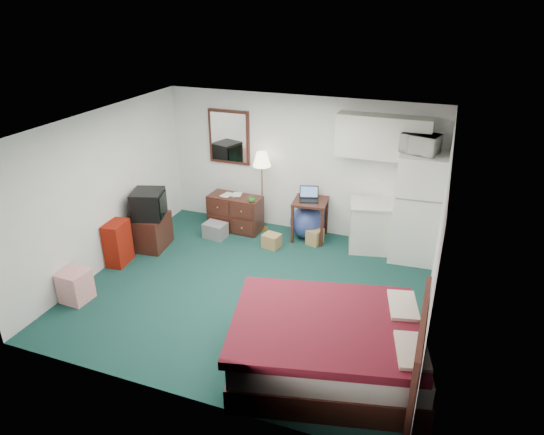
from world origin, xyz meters
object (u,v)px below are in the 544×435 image
at_px(floor_lamp, 262,192).
at_px(suitcase, 118,243).
at_px(dresser, 235,213).
at_px(desk, 310,219).
at_px(tv_stand, 149,231).
at_px(kitchen_counter, 373,227).
at_px(bed, 328,347).
at_px(fridge, 417,207).

distance_m(floor_lamp, suitcase, 2.68).
distance_m(dresser, floor_lamp, 0.65).
xyz_separation_m(dresser, desk, (1.40, 0.12, 0.04)).
xyz_separation_m(desk, tv_stand, (-2.53, -1.28, -0.07)).
bearing_deg(kitchen_counter, dresser, 169.94).
relative_size(dresser, desk, 1.32).
distance_m(kitchen_counter, bed, 3.19).
distance_m(floor_lamp, desk, 1.01).
bearing_deg(floor_lamp, kitchen_counter, -1.97).
xyz_separation_m(desk, fridge, (1.81, -0.05, 0.53)).
xyz_separation_m(dresser, suitcase, (-1.27, -1.82, 0.03)).
bearing_deg(desk, kitchen_counter, -6.54).
bearing_deg(floor_lamp, bed, -57.33).
height_order(floor_lamp, kitchen_counter, floor_lamp).
xyz_separation_m(desk, suitcase, (-2.68, -1.95, -0.01)).
bearing_deg(desk, bed, -75.70).
xyz_separation_m(floor_lamp, desk, (0.94, -0.05, -0.38)).
bearing_deg(suitcase, fridge, 16.86).
bearing_deg(tv_stand, floor_lamp, 33.28).
height_order(desk, bed, desk).
height_order(dresser, floor_lamp, floor_lamp).
xyz_separation_m(floor_lamp, kitchen_counter, (2.06, -0.07, -0.34)).
distance_m(fridge, suitcase, 4.90).
distance_m(desk, suitcase, 3.31).
distance_m(floor_lamp, bed, 3.90).
height_order(desk, suitcase, desk).
bearing_deg(desk, floor_lamp, 171.38).
distance_m(dresser, fridge, 3.26).
bearing_deg(fridge, dresser, 177.61).
relative_size(tv_stand, suitcase, 0.89).
relative_size(kitchen_counter, tv_stand, 1.29).
height_order(dresser, tv_stand, dresser).
height_order(kitchen_counter, bed, kitchen_counter).
xyz_separation_m(bed, suitcase, (-3.83, 1.27, 0.02)).
distance_m(floor_lamp, kitchen_counter, 2.09).
bearing_deg(desk, fridge, -7.11).
bearing_deg(kitchen_counter, fridge, -14.92).
height_order(desk, kitchen_counter, kitchen_counter).
distance_m(dresser, suitcase, 2.22).
bearing_deg(suitcase, desk, 29.96).
xyz_separation_m(fridge, bed, (-0.65, -3.16, -0.56)).
bearing_deg(dresser, bed, -47.83).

